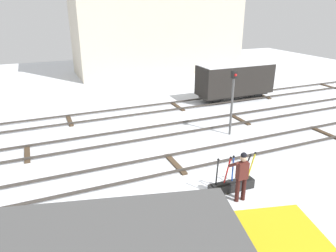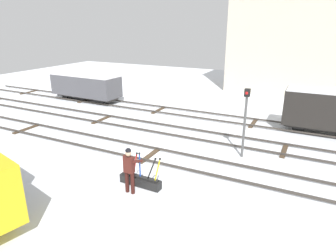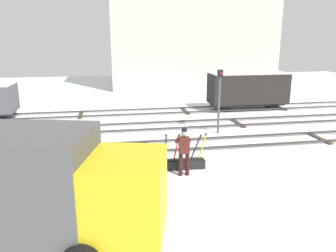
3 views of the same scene
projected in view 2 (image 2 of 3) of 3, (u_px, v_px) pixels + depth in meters
The scene contains 10 objects.
ground_plane at pixel (150, 156), 14.76m from camera, with size 60.00×60.00×0.00m, color silver.
track_main_line at pixel (150, 154), 14.73m from camera, with size 44.00×1.94×0.18m.
track_siding_near at pixel (180, 132), 17.78m from camera, with size 44.00×1.94×0.18m.
track_siding_far at pixel (203, 115), 20.99m from camera, with size 44.00×1.94×0.18m.
switch_lever_frame at pixel (141, 180), 11.98m from camera, with size 1.87×0.41×1.45m.
rail_worker at pixel (130, 167), 11.23m from camera, with size 0.55×0.70×1.87m.
signal_post at pixel (245, 116), 14.00m from camera, with size 0.24×0.32×3.39m.
apartment_building at pixel (326, 31), 26.53m from camera, with size 16.60×6.13×11.17m.
freight_car_mid_siding at pixel (86, 86), 25.05m from camera, with size 6.12×2.23×2.20m.
freight_car_back_track at pixel (335, 111), 17.14m from camera, with size 5.45×1.92×2.59m.
Camera 2 is at (6.84, -11.66, 6.17)m, focal length 31.89 mm.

